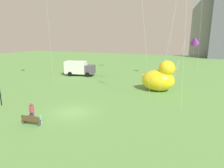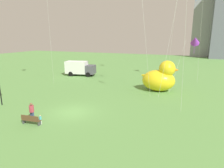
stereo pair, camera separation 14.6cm
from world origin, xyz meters
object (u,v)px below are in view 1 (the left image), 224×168
object	(u,v)px
kite_purple	(195,40)
person_adult	(32,111)
box_truck	(79,68)
giant_inflatable_duck	(159,78)
person_child	(41,119)
park_bench	(31,120)

from	to	relation	value
kite_purple	person_adult	bearing A→B (deg)	-131.85
box_truck	kite_purple	world-z (taller)	kite_purple
giant_inflatable_duck	person_adult	bearing A→B (deg)	-122.35
person_child	giant_inflatable_duck	world-z (taller)	giant_inflatable_duck
park_bench	person_child	size ratio (longest dim) A/B	2.07
person_adult	box_truck	xyz separation A→B (m)	(-7.20, 20.41, 0.49)
person_child	box_truck	distance (m)	22.43
park_bench	giant_inflatable_duck	bearing A→B (deg)	60.41
person_child	giant_inflatable_duck	xyz separation A→B (m)	(8.13, 15.19, 1.41)
person_adult	giant_inflatable_duck	xyz separation A→B (m)	(9.40, 14.85, 0.93)
park_bench	kite_purple	size ratio (longest dim) A/B	0.23
park_bench	giant_inflatable_duck	xyz separation A→B (m)	(8.85, 15.58, 1.41)
person_adult	giant_inflatable_duck	world-z (taller)	giant_inflatable_duck
box_truck	kite_purple	xyz separation A→B (m)	(20.76, -5.27, 5.73)
park_bench	person_adult	bearing A→B (deg)	126.76
park_bench	person_adult	size ratio (longest dim) A/B	1.04
box_truck	kite_purple	bearing A→B (deg)	-14.25
park_bench	kite_purple	xyz separation A→B (m)	(13.00, 15.87, 6.69)
person_child	kite_purple	world-z (taller)	kite_purple
giant_inflatable_duck	box_truck	distance (m)	17.52
giant_inflatable_duck	person_child	bearing A→B (deg)	-118.16
giant_inflatable_duck	box_truck	size ratio (longest dim) A/B	0.87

